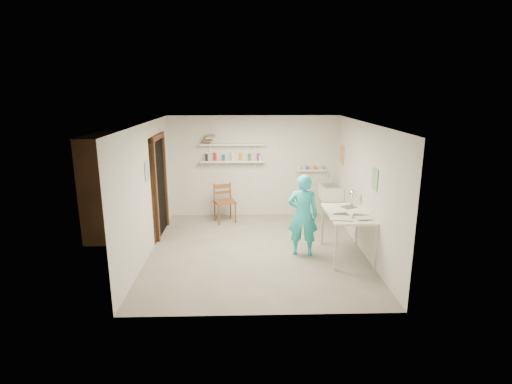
{
  "coord_description": "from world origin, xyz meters",
  "views": [
    {
      "loc": [
        -0.22,
        -7.09,
        2.98
      ],
      "look_at": [
        0.0,
        0.4,
        1.05
      ],
      "focal_mm": 28.0,
      "sensor_mm": 36.0,
      "label": 1
    }
  ],
  "objects_px": {
    "desk_lamp": "(353,193)",
    "belfast_sink": "(331,192)",
    "man": "(303,215)",
    "work_table": "(347,234)",
    "wooden_chair": "(225,202)",
    "wall_clock": "(300,198)"
  },
  "relations": [
    {
      "from": "wall_clock",
      "to": "work_table",
      "type": "distance_m",
      "value": 1.08
    },
    {
      "from": "desk_lamp",
      "to": "belfast_sink",
      "type": "bearing_deg",
      "value": 93.73
    },
    {
      "from": "belfast_sink",
      "to": "wooden_chair",
      "type": "height_order",
      "value": "wooden_chair"
    },
    {
      "from": "man",
      "to": "wooden_chair",
      "type": "relative_size",
      "value": 1.59
    },
    {
      "from": "belfast_sink",
      "to": "wall_clock",
      "type": "relative_size",
      "value": 2.19
    },
    {
      "from": "man",
      "to": "work_table",
      "type": "bearing_deg",
      "value": 179.94
    },
    {
      "from": "wooden_chair",
      "to": "work_table",
      "type": "relative_size",
      "value": 0.76
    },
    {
      "from": "wooden_chair",
      "to": "work_table",
      "type": "height_order",
      "value": "wooden_chair"
    },
    {
      "from": "wooden_chair",
      "to": "work_table",
      "type": "bearing_deg",
      "value": -60.99
    },
    {
      "from": "wall_clock",
      "to": "work_table",
      "type": "height_order",
      "value": "wall_clock"
    },
    {
      "from": "desk_lamp",
      "to": "wooden_chair",
      "type": "bearing_deg",
      "value": 148.58
    },
    {
      "from": "man",
      "to": "desk_lamp",
      "type": "bearing_deg",
      "value": -150.95
    },
    {
      "from": "man",
      "to": "wooden_chair",
      "type": "height_order",
      "value": "man"
    },
    {
      "from": "man",
      "to": "wooden_chair",
      "type": "xyz_separation_m",
      "value": [
        -1.51,
        1.93,
        -0.28
      ]
    },
    {
      "from": "wooden_chair",
      "to": "desk_lamp",
      "type": "xyz_separation_m",
      "value": [
        2.53,
        -1.54,
        0.58
      ]
    },
    {
      "from": "belfast_sink",
      "to": "work_table",
      "type": "relative_size",
      "value": 0.48
    },
    {
      "from": "man",
      "to": "desk_lamp",
      "type": "xyz_separation_m",
      "value": [
        1.01,
        0.39,
        0.3
      ]
    },
    {
      "from": "man",
      "to": "work_table",
      "type": "distance_m",
      "value": 0.88
    },
    {
      "from": "wall_clock",
      "to": "belfast_sink",
      "type": "bearing_deg",
      "value": 68.51
    },
    {
      "from": "work_table",
      "to": "man",
      "type": "bearing_deg",
      "value": 172.02
    },
    {
      "from": "man",
      "to": "wall_clock",
      "type": "height_order",
      "value": "man"
    },
    {
      "from": "belfast_sink",
      "to": "work_table",
      "type": "height_order",
      "value": "belfast_sink"
    }
  ]
}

